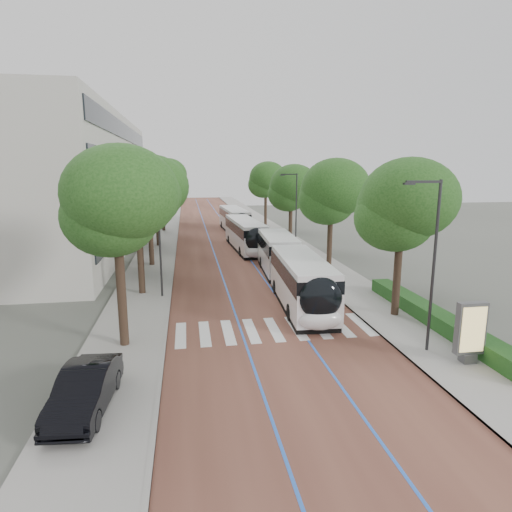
{
  "coord_description": "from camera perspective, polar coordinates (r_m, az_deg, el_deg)",
  "views": [
    {
      "loc": [
        -4.3,
        -20.49,
        8.58
      ],
      "look_at": [
        0.56,
        9.29,
        2.4
      ],
      "focal_mm": 30.0,
      "sensor_mm": 36.0,
      "label": 1
    }
  ],
  "objects": [
    {
      "name": "bus_queued_1",
      "position": [
        58.96,
        -2.87,
        4.79
      ],
      "size": [
        3.17,
        12.51,
        3.2
      ],
      "rotation": [
        0.0,
        0.0,
        0.05
      ],
      "color": "silver",
      "rests_on": "ground"
    },
    {
      "name": "hedge",
      "position": [
        25.78,
        22.86,
        -7.59
      ],
      "size": [
        1.2,
        14.0,
        0.8
      ],
      "primitive_type": "cube",
      "color": "#194217",
      "rests_on": "sidewalk_right"
    },
    {
      "name": "lead_bus",
      "position": [
        30.43,
        4.58,
        -1.67
      ],
      "size": [
        3.48,
        18.5,
        3.2
      ],
      "rotation": [
        0.0,
        0.0,
        -0.05
      ],
      "color": "black",
      "rests_on": "ground"
    },
    {
      "name": "bus_queued_0",
      "position": [
        45.61,
        -1.35,
        2.8
      ],
      "size": [
        3.17,
        12.51,
        3.2
      ],
      "rotation": [
        0.0,
        0.0,
        0.05
      ],
      "color": "silver",
      "rests_on": "ground"
    },
    {
      "name": "road",
      "position": [
        61.25,
        -5.15,
        3.49
      ],
      "size": [
        11.0,
        140.0,
        0.02
      ],
      "primitive_type": "cube",
      "color": "brown",
      "rests_on": "ground"
    },
    {
      "name": "lane_line_right",
      "position": [
        61.38,
        -3.66,
        3.54
      ],
      "size": [
        0.12,
        126.0,
        0.01
      ],
      "primitive_type": "cube",
      "color": "blue",
      "rests_on": "road"
    },
    {
      "name": "sidewalk_left",
      "position": [
        61.17,
        -12.19,
        3.31
      ],
      "size": [
        4.0,
        140.0,
        0.12
      ],
      "primitive_type": "cube",
      "color": "gray",
      "rests_on": "ground"
    },
    {
      "name": "streetlight_far",
      "position": [
        44.03,
        5.17,
        6.63
      ],
      "size": [
        1.82,
        0.2,
        8.0
      ],
      "color": "#29292B",
      "rests_on": "sidewalk_right"
    },
    {
      "name": "trees_right",
      "position": [
        44.55,
        6.45,
        8.69
      ],
      "size": [
        5.69,
        47.49,
        9.07
      ],
      "color": "black",
      "rests_on": "ground"
    },
    {
      "name": "kerb_right",
      "position": [
        61.89,
        0.03,
        3.67
      ],
      "size": [
        0.2,
        140.0,
        0.14
      ],
      "primitive_type": "cube",
      "color": "gray",
      "rests_on": "ground"
    },
    {
      "name": "ad_panel",
      "position": [
        21.27,
        26.68,
        -8.94
      ],
      "size": [
        1.34,
        0.52,
        2.77
      ],
      "rotation": [
        0.0,
        0.0,
        -0.02
      ],
      "color": "#59595B",
      "rests_on": "sidewalk_right"
    },
    {
      "name": "sidewalk_right",
      "position": [
        62.22,
        1.76,
        3.7
      ],
      "size": [
        4.0,
        140.0,
        0.12
      ],
      "primitive_type": "cube",
      "color": "gray",
      "rests_on": "ground"
    },
    {
      "name": "ground",
      "position": [
        22.63,
        2.44,
        -10.72
      ],
      "size": [
        160.0,
        160.0,
        0.0
      ],
      "primitive_type": "plane",
      "color": "#51544C",
      "rests_on": "ground"
    },
    {
      "name": "office_building",
      "position": [
        50.84,
        -26.95,
        8.56
      ],
      "size": [
        18.11,
        40.0,
        14.0
      ],
      "color": "#BBB6AD",
      "rests_on": "ground"
    },
    {
      "name": "kerb_left",
      "position": [
        61.1,
        -10.41,
        3.37
      ],
      "size": [
        0.2,
        140.0,
        0.14
      ],
      "primitive_type": "cube",
      "color": "gray",
      "rests_on": "ground"
    },
    {
      "name": "parked_car",
      "position": [
        16.99,
        -21.84,
        -16.21
      ],
      "size": [
        2.01,
        4.83,
        1.55
      ],
      "primitive_type": "imported",
      "rotation": [
        0.0,
        0.0,
        -0.08
      ],
      "color": "black",
      "rests_on": "sidewalk_left"
    },
    {
      "name": "streetlight_near",
      "position": [
        20.96,
        22.32,
        0.36
      ],
      "size": [
        1.82,
        0.2,
        8.0
      ],
      "color": "#29292B",
      "rests_on": "sidewalk_right"
    },
    {
      "name": "trees_left",
      "position": [
        48.32,
        -13.21,
        8.87
      ],
      "size": [
        6.43,
        60.84,
        9.75
      ],
      "color": "black",
      "rests_on": "ground"
    },
    {
      "name": "lane_line_left",
      "position": [
        61.15,
        -6.65,
        3.46
      ],
      "size": [
        0.12,
        126.0,
        0.01
      ],
      "primitive_type": "cube",
      "color": "blue",
      "rests_on": "road"
    },
    {
      "name": "lamp_post_left",
      "position": [
        28.9,
        -12.73,
        2.41
      ],
      "size": [
        0.14,
        0.14,
        8.0
      ],
      "primitive_type": "cylinder",
      "color": "#29292B",
      "rests_on": "sidewalk_left"
    },
    {
      "name": "zebra_crossing",
      "position": [
        23.57,
        2.42,
        -9.72
      ],
      "size": [
        10.55,
        3.6,
        0.01
      ],
      "color": "silver",
      "rests_on": "ground"
    }
  ]
}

